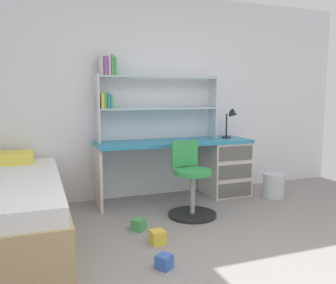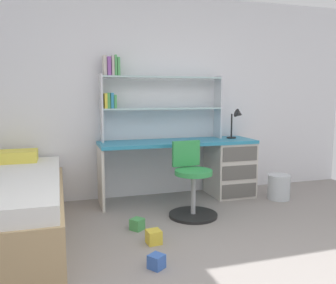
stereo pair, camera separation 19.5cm
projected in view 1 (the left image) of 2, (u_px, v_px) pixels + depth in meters
room_shell at (61, 98)px, 2.65m from camera, size 5.52×6.59×2.53m
desk at (212, 164)px, 4.54m from camera, size 1.93×0.55×0.74m
bookshelf_hutch at (143, 93)px, 4.28m from camera, size 1.53×0.22×1.02m
desk_lamp at (232, 118)px, 4.58m from camera, size 0.20×0.17×0.38m
swivel_chair at (191, 187)px, 3.78m from camera, size 0.52×0.52×0.80m
bed_platform at (4, 211)px, 3.06m from camera, size 1.01×2.03×0.69m
waste_bin at (274, 185)px, 4.47m from camera, size 0.27×0.27×0.31m
toy_block_green_0 at (139, 225)px, 3.38m from camera, size 0.16×0.16×0.11m
toy_block_blue_1 at (164, 262)px, 2.64m from camera, size 0.15×0.15×0.11m
toy_block_yellow_3 at (157, 237)px, 3.07m from camera, size 0.13×0.13×0.12m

